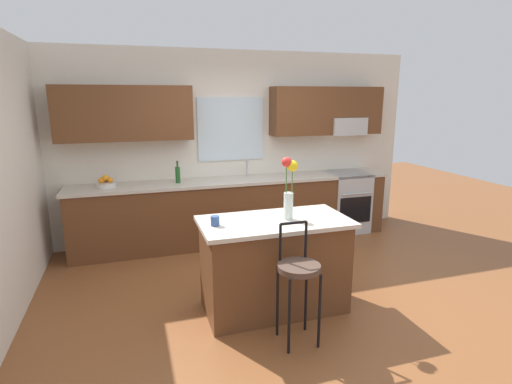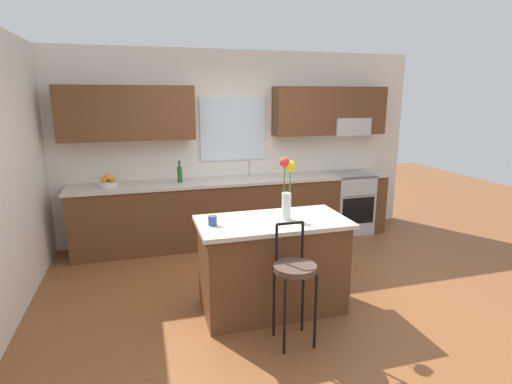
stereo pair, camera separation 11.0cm
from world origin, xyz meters
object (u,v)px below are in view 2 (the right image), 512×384
oven_range (349,202)px  mug_ceramic (213,221)px  kitchen_island (272,265)px  flower_vase (287,186)px  fruit_bowl_oranges (108,182)px  bottle_olive_oil (180,174)px  bar_stool_near (295,273)px

oven_range → mug_ceramic: bearing=-141.8°
kitchen_island → flower_vase: size_ratio=2.38×
mug_ceramic → fruit_bowl_oranges: fruit_bowl_oranges is taller
flower_vase → fruit_bowl_oranges: 2.65m
flower_vase → fruit_bowl_oranges: flower_vase is taller
oven_range → fruit_bowl_oranges: size_ratio=3.83×
oven_range → bottle_olive_oil: bottle_olive_oil is taller
fruit_bowl_oranges → bottle_olive_oil: bearing=-0.2°
kitchen_island → fruit_bowl_oranges: bearing=129.0°
kitchen_island → flower_vase: 0.79m
kitchen_island → flower_vase: flower_vase is taller
mug_ceramic → bar_stool_near: bearing=-45.4°
oven_range → fruit_bowl_oranges: (-3.49, 0.03, 0.51)m
fruit_bowl_oranges → bar_stool_near: bearing=-58.0°
kitchen_island → fruit_bowl_oranges: size_ratio=5.96×
oven_range → bottle_olive_oil: bearing=179.5°
oven_range → flower_vase: (-1.76, -1.96, 0.79)m
oven_range → mug_ceramic: mug_ceramic is taller
mug_ceramic → bottle_olive_oil: bottle_olive_oil is taller
bar_stool_near → fruit_bowl_oranges: 3.03m
kitchen_island → mug_ceramic: (-0.58, 0.00, 0.50)m
oven_range → kitchen_island: (-1.90, -1.94, 0.00)m
kitchen_island → fruit_bowl_oranges: fruit_bowl_oranges is taller
bar_stool_near → fruit_bowl_oranges: fruit_bowl_oranges is taller
oven_range → mug_ceramic: 3.19m
flower_vase → mug_ceramic: size_ratio=6.68×
mug_ceramic → bottle_olive_oil: 1.97m
oven_range → fruit_bowl_oranges: fruit_bowl_oranges is taller
oven_range → kitchen_island: size_ratio=0.64×
bar_stool_near → flower_vase: bearing=76.8°
mug_ceramic → flower_vase: bearing=-1.5°
kitchen_island → flower_vase: bearing=-7.7°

